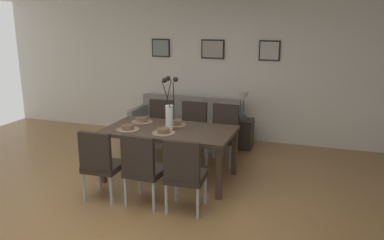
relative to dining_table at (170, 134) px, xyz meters
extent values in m
plane|color=olive|center=(-0.02, -1.01, -0.67)|extent=(9.00, 9.00, 0.00)
cube|color=silver|center=(-0.02, 2.24, 0.63)|extent=(9.00, 0.10, 2.60)
cube|color=#3D2D23|center=(0.00, 0.00, 0.05)|extent=(1.80, 0.99, 0.05)
cube|color=#3D2D23|center=(0.84, 0.44, -0.32)|extent=(0.07, 0.07, 0.69)
cube|color=#3D2D23|center=(-0.84, 0.44, -0.32)|extent=(0.07, 0.07, 0.69)
cube|color=#3D2D23|center=(0.84, -0.44, -0.32)|extent=(0.07, 0.07, 0.69)
cube|color=#3D2D23|center=(-0.84, -0.44, -0.32)|extent=(0.07, 0.07, 0.69)
cube|color=black|center=(-0.56, -0.85, -0.25)|extent=(0.45, 0.45, 0.08)
cube|color=black|center=(-0.56, -1.04, 0.01)|extent=(0.42, 0.07, 0.48)
cylinder|color=#9EA0A5|center=(-0.38, -0.65, -0.48)|extent=(0.04, 0.04, 0.38)
cylinder|color=#9EA0A5|center=(-0.76, -0.66, -0.48)|extent=(0.04, 0.04, 0.38)
cylinder|color=#9EA0A5|center=(-0.37, -1.03, -0.48)|extent=(0.04, 0.04, 0.38)
cylinder|color=#9EA0A5|center=(-0.75, -1.04, -0.48)|extent=(0.04, 0.04, 0.38)
cube|color=black|center=(-0.54, 0.83, -0.25)|extent=(0.47, 0.47, 0.08)
cube|color=black|center=(-0.55, 1.02, 0.01)|extent=(0.42, 0.09, 0.48)
cylinder|color=#9EA0A5|center=(-0.72, 0.62, -0.48)|extent=(0.04, 0.04, 0.38)
cylinder|color=#9EA0A5|center=(-0.34, 0.65, -0.48)|extent=(0.04, 0.04, 0.38)
cylinder|color=#9EA0A5|center=(-0.74, 1.00, -0.48)|extent=(0.04, 0.04, 0.38)
cylinder|color=#9EA0A5|center=(-0.36, 1.03, -0.48)|extent=(0.04, 0.04, 0.38)
cube|color=black|center=(0.01, -0.82, -0.25)|extent=(0.45, 0.45, 0.08)
cube|color=black|center=(0.00, -1.01, 0.01)|extent=(0.42, 0.07, 0.48)
cylinder|color=#9EA0A5|center=(0.21, -0.64, -0.48)|extent=(0.04, 0.04, 0.38)
cylinder|color=#9EA0A5|center=(-0.17, -0.62, -0.48)|extent=(0.04, 0.04, 0.38)
cylinder|color=#9EA0A5|center=(0.19, -1.01, -0.48)|extent=(0.04, 0.04, 0.38)
cylinder|color=#9EA0A5|center=(-0.19, -1.00, -0.48)|extent=(0.04, 0.04, 0.38)
cube|color=black|center=(0.03, 0.85, -0.25)|extent=(0.45, 0.45, 0.08)
cube|color=black|center=(0.02, 1.04, 0.01)|extent=(0.42, 0.07, 0.48)
cylinder|color=#9EA0A5|center=(-0.16, 0.66, -0.48)|extent=(0.04, 0.04, 0.38)
cylinder|color=#9EA0A5|center=(0.22, 0.67, -0.48)|extent=(0.04, 0.04, 0.38)
cylinder|color=#9EA0A5|center=(-0.17, 1.04, -0.48)|extent=(0.04, 0.04, 0.38)
cylinder|color=#9EA0A5|center=(0.21, 1.05, -0.48)|extent=(0.04, 0.04, 0.38)
cube|color=black|center=(0.54, -0.83, -0.25)|extent=(0.47, 0.47, 0.08)
cube|color=black|center=(0.55, -1.02, 0.01)|extent=(0.42, 0.09, 0.48)
cylinder|color=#9EA0A5|center=(0.72, -0.62, -0.48)|extent=(0.04, 0.04, 0.38)
cylinder|color=#9EA0A5|center=(0.34, -0.65, -0.48)|extent=(0.04, 0.04, 0.38)
cylinder|color=#9EA0A5|center=(0.74, -1.00, -0.48)|extent=(0.04, 0.04, 0.38)
cylinder|color=#9EA0A5|center=(0.36, -1.03, -0.48)|extent=(0.04, 0.04, 0.38)
cube|color=black|center=(0.55, 0.83, -0.25)|extent=(0.46, 0.46, 0.08)
cube|color=black|center=(0.55, 1.02, 0.01)|extent=(0.42, 0.08, 0.48)
cylinder|color=#9EA0A5|center=(0.35, 0.65, -0.48)|extent=(0.04, 0.04, 0.38)
cylinder|color=#9EA0A5|center=(0.73, 0.64, -0.48)|extent=(0.04, 0.04, 0.38)
cylinder|color=#9EA0A5|center=(0.36, 1.03, -0.48)|extent=(0.04, 0.04, 0.38)
cylinder|color=#9EA0A5|center=(0.74, 1.02, -0.48)|extent=(0.04, 0.04, 0.38)
cylinder|color=silver|center=(0.00, 0.00, 0.24)|extent=(0.11, 0.11, 0.34)
cylinder|color=black|center=(0.06, 0.02, 0.57)|extent=(0.05, 0.12, 0.37)
sphere|color=black|center=(0.09, 0.03, 0.77)|extent=(0.07, 0.07, 0.07)
cylinder|color=black|center=(-0.03, 0.05, 0.57)|extent=(0.08, 0.05, 0.38)
sphere|color=black|center=(-0.05, 0.08, 0.77)|extent=(0.07, 0.07, 0.07)
cylinder|color=black|center=(-0.02, -0.06, 0.57)|extent=(0.15, 0.06, 0.36)
sphere|color=black|center=(-0.03, -0.09, 0.77)|extent=(0.07, 0.07, 0.07)
cylinder|color=#7F705B|center=(-0.54, -0.22, 0.08)|extent=(0.32, 0.32, 0.01)
cylinder|color=brown|center=(-0.54, -0.22, 0.11)|extent=(0.17, 0.17, 0.06)
cylinder|color=brown|center=(-0.54, -0.22, 0.12)|extent=(0.13, 0.13, 0.04)
cylinder|color=#7F705B|center=(-0.54, 0.22, 0.08)|extent=(0.32, 0.32, 0.01)
cylinder|color=brown|center=(-0.54, 0.22, 0.11)|extent=(0.17, 0.17, 0.06)
cylinder|color=brown|center=(-0.54, 0.22, 0.12)|extent=(0.13, 0.13, 0.04)
cylinder|color=#7F705B|center=(0.00, -0.22, 0.08)|extent=(0.32, 0.32, 0.01)
cylinder|color=brown|center=(0.00, -0.22, 0.11)|extent=(0.17, 0.17, 0.06)
cylinder|color=brown|center=(0.00, -0.22, 0.12)|extent=(0.13, 0.13, 0.04)
cylinder|color=#7F705B|center=(0.00, 0.22, 0.08)|extent=(0.32, 0.32, 0.01)
cylinder|color=brown|center=(0.00, 0.22, 0.11)|extent=(0.17, 0.17, 0.06)
cylinder|color=brown|center=(0.00, 0.22, 0.12)|extent=(0.13, 0.13, 0.04)
cube|color=gray|center=(-0.37, 1.64, -0.46)|extent=(1.92, 0.84, 0.42)
cube|color=gray|center=(-0.37, 1.98, -0.06)|extent=(1.92, 0.16, 0.38)
cube|color=gray|center=(0.54, 1.64, -0.15)|extent=(0.10, 0.84, 0.20)
cube|color=gray|center=(-1.28, 1.64, -0.15)|extent=(0.10, 0.84, 0.20)
cube|color=black|center=(0.70, 1.70, -0.41)|extent=(0.36, 0.36, 0.52)
cylinder|color=#4C4C51|center=(0.70, 1.70, -0.11)|extent=(0.12, 0.12, 0.08)
cylinder|color=#4C4C51|center=(0.70, 1.70, 0.07)|extent=(0.02, 0.02, 0.30)
cone|color=silver|center=(0.70, 1.70, 0.27)|extent=(0.22, 0.22, 0.18)
cube|color=black|center=(-1.04, 2.17, 1.03)|extent=(0.37, 0.02, 0.35)
cube|color=gray|center=(-1.04, 2.16, 1.03)|extent=(0.32, 0.01, 0.30)
cube|color=black|center=(0.00, 2.17, 1.03)|extent=(0.44, 0.02, 0.35)
cube|color=#9E9389|center=(0.00, 2.16, 1.03)|extent=(0.39, 0.01, 0.30)
cube|color=black|center=(1.04, 2.17, 1.03)|extent=(0.37, 0.02, 0.36)
cube|color=#B2B2AD|center=(1.04, 2.16, 1.03)|extent=(0.32, 0.01, 0.31)
camera|label=1|loc=(2.00, -4.90, 1.57)|focal=36.59mm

